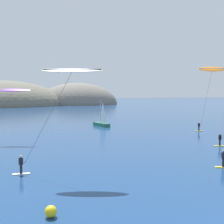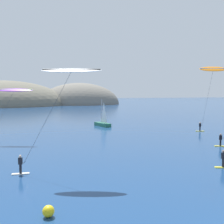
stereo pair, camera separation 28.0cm
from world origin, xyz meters
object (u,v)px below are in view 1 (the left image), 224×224
Objects in this scene: sailboat_near at (101,123)px; marker_buoy at (51,211)px; kitesurfer_purple at (11,94)px; kitesurfer_white at (68,79)px; kitesurfer_orange at (211,74)px.

sailboat_near is 43.52m from marker_buoy.
kitesurfer_white is (5.23, -18.71, 1.50)m from kitesurfer_purple.
marker_buoy is at bearing -83.86° from kitesurfer_purple.
kitesurfer_orange is at bearing -39.17° from sailboat_near.
sailboat_near is at bearing 69.87° from kitesurfer_white.
kitesurfer_orange reaches higher than kitesurfer_white.
kitesurfer_white is 0.79× the size of kitesurfer_orange.
kitesurfer_purple is 34.51m from kitesurfer_orange.
kitesurfer_purple is (-17.33, -14.29, 6.23)m from sailboat_near.
kitesurfer_orange is 17.03× the size of marker_buoy.
marker_buoy is at bearing -106.28° from kitesurfer_white.
sailboat_near is at bearing 39.52° from kitesurfer_purple.
kitesurfer_white is 34.89m from kitesurfer_orange.
kitesurfer_white is (-12.10, -33.00, 7.74)m from sailboat_near.
marker_buoy is (-31.43, -27.21, -10.19)m from kitesurfer_orange.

